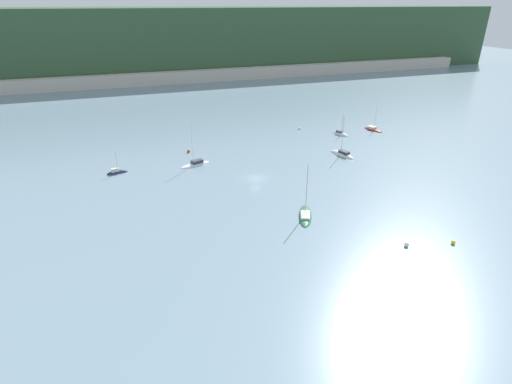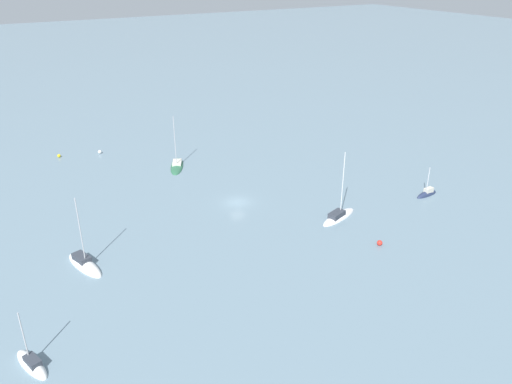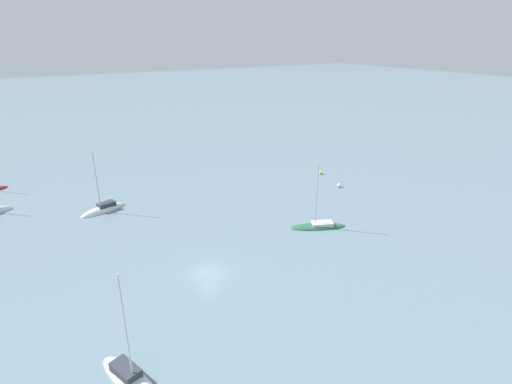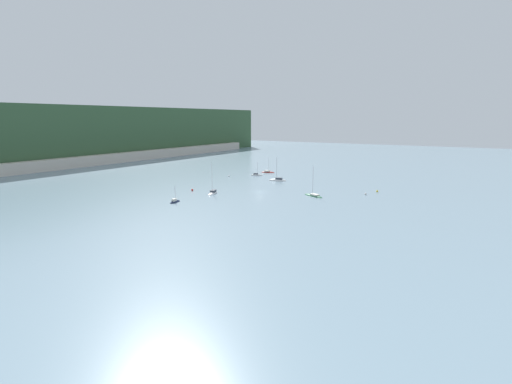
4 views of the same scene
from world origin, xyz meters
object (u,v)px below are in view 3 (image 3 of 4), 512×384
object	(u,v)px
mooring_buoy_3	(339,185)
sailboat_0	(130,379)
mooring_buoy_1	(321,173)
sailboat_4	(104,210)
sailboat_1	(318,227)

from	to	relation	value
mooring_buoy_3	sailboat_0	bearing A→B (deg)	118.30
mooring_buoy_1	mooring_buoy_3	xyz separation A→B (m)	(-8.01, 2.06, 0.04)
sailboat_0	sailboat_4	xyz separation A→B (m)	(38.85, -6.14, -0.03)
sailboat_4	sailboat_0	bearing A→B (deg)	64.97
mooring_buoy_3	mooring_buoy_1	bearing A→B (deg)	-14.44
sailboat_1	sailboat_4	xyz separation A→B (m)	(24.28, 27.36, 0.03)
sailboat_4	mooring_buoy_3	xyz separation A→B (m)	(-12.64, -42.52, 0.26)
sailboat_4	mooring_buoy_1	bearing A→B (deg)	158.02
sailboat_1	mooring_buoy_1	size ratio (longest dim) A/B	15.85
sailboat_0	sailboat_1	bearing A→B (deg)	95.38
sailboat_0	mooring_buoy_1	world-z (taller)	sailboat_0
sailboat_0	mooring_buoy_3	bearing A→B (deg)	100.19
sailboat_4	mooring_buoy_1	xyz separation A→B (m)	(-4.63, -44.58, 0.22)
sailboat_0	mooring_buoy_3	xyz separation A→B (m)	(26.20, -48.66, 0.23)
sailboat_4	mooring_buoy_1	world-z (taller)	sailboat_4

